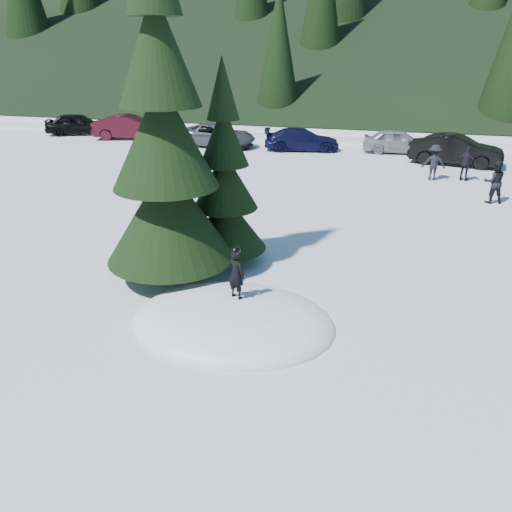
% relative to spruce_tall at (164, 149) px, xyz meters
% --- Properties ---
extents(ground, '(200.00, 200.00, 0.00)m').
position_rel_spruce_tall_xyz_m(ground, '(2.20, -1.80, -3.32)').
color(ground, white).
rests_on(ground, ground).
extents(snow_mound, '(4.48, 3.52, 0.96)m').
position_rel_spruce_tall_xyz_m(snow_mound, '(2.20, -1.80, -3.32)').
color(snow_mound, white).
rests_on(snow_mound, ground).
extents(spruce_tall, '(3.20, 3.20, 8.60)m').
position_rel_spruce_tall_xyz_m(spruce_tall, '(0.00, 0.00, 0.00)').
color(spruce_tall, '#321E10').
rests_on(spruce_tall, ground).
extents(spruce_short, '(2.20, 2.20, 5.37)m').
position_rel_spruce_tall_xyz_m(spruce_short, '(1.00, 1.40, -1.22)').
color(spruce_short, '#321E10').
rests_on(spruce_short, ground).
extents(child_skier, '(0.48, 0.41, 1.13)m').
position_rel_spruce_tall_xyz_m(child_skier, '(2.20, -1.50, -2.28)').
color(child_skier, black).
rests_on(child_skier, snow_mound).
extents(adult_0, '(0.88, 0.75, 1.61)m').
position_rel_spruce_tall_xyz_m(adult_0, '(9.01, 9.34, -2.51)').
color(adult_0, black).
rests_on(adult_0, ground).
extents(adult_1, '(0.96, 0.73, 1.52)m').
position_rel_spruce_tall_xyz_m(adult_1, '(8.37, 12.63, -2.56)').
color(adult_1, black).
rests_on(adult_1, ground).
extents(adult_2, '(1.01, 0.58, 1.56)m').
position_rel_spruce_tall_xyz_m(adult_2, '(7.01, 12.40, -2.54)').
color(adult_2, black).
rests_on(adult_2, ground).
extents(car_0, '(4.45, 3.10, 1.41)m').
position_rel_spruce_tall_xyz_m(car_0, '(-15.24, 18.98, -2.62)').
color(car_0, black).
rests_on(car_0, ground).
extents(car_1, '(4.82, 2.79, 1.50)m').
position_rel_spruce_tall_xyz_m(car_1, '(-11.11, 18.42, -2.57)').
color(car_1, '#360912').
rests_on(car_1, ground).
extents(car_2, '(5.05, 3.02, 1.31)m').
position_rel_spruce_tall_xyz_m(car_2, '(-4.92, 17.42, -2.66)').
color(car_2, '#46484D').
rests_on(car_2, ground).
extents(car_3, '(4.49, 2.54, 1.23)m').
position_rel_spruce_tall_xyz_m(car_3, '(0.16, 17.55, -2.71)').
color(car_3, black).
rests_on(car_3, ground).
extents(car_4, '(3.91, 1.79, 1.30)m').
position_rel_spruce_tall_xyz_m(car_4, '(5.45, 18.20, -2.67)').
color(car_4, gray).
rests_on(car_4, ground).
extents(car_5, '(4.68, 2.37, 1.47)m').
position_rel_spruce_tall_xyz_m(car_5, '(8.25, 15.93, -2.58)').
color(car_5, black).
rests_on(car_5, ground).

